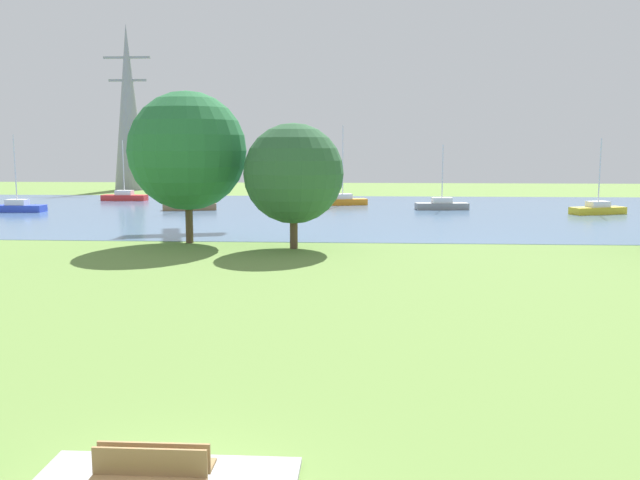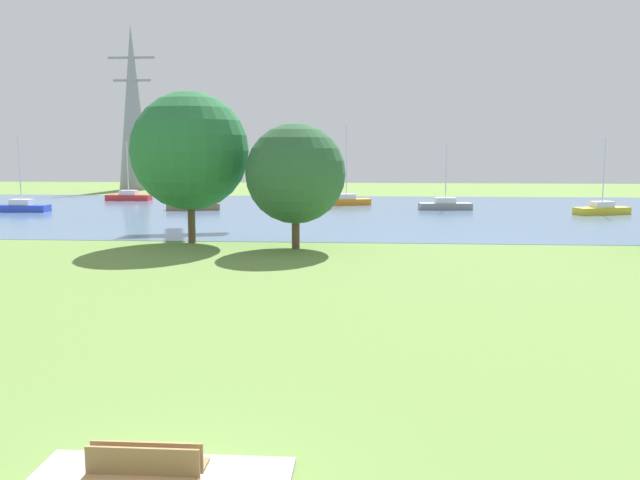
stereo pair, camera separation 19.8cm
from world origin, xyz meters
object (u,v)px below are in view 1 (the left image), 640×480
object	(u,v)px
sailboat_blue	(17,207)
sailboat_red	(125,196)
sailboat_yellow	(598,209)
sailboat_orange	(343,200)
electricity_pylon	(129,108)
tree_east_far	(187,151)
bench_facing_water	(157,469)
sailboat_gray	(442,205)
tree_mid_shore	(293,174)
sailboat_brown	(190,205)

from	to	relation	value
sailboat_blue	sailboat_red	distance (m)	14.49
sailboat_yellow	sailboat_orange	world-z (taller)	sailboat_orange
sailboat_yellow	electricity_pylon	xyz separation A→B (m)	(-51.94, 32.22, 10.66)
sailboat_red	tree_east_far	bearing A→B (deg)	-64.41
bench_facing_water	sailboat_red	xyz separation A→B (m)	(-22.49, 61.57, -0.01)
sailboat_gray	tree_mid_shore	bearing A→B (deg)	-113.83
sailboat_yellow	sailboat_orange	xyz separation A→B (m)	(-22.13, 8.21, 0.02)
tree_east_far	electricity_pylon	size ratio (longest dim) A/B	0.40
sailboat_brown	sailboat_yellow	bearing A→B (deg)	-2.70
bench_facing_water	sailboat_blue	size ratio (longest dim) A/B	0.27
sailboat_orange	electricity_pylon	xyz separation A→B (m)	(-29.81, 24.00, 10.64)
sailboat_yellow	sailboat_orange	distance (m)	23.60
bench_facing_water	sailboat_brown	bearing A→B (deg)	103.86
sailboat_red	sailboat_orange	distance (m)	24.22
sailboat_yellow	sailboat_brown	bearing A→B (deg)	177.30
bench_facing_water	electricity_pylon	xyz separation A→B (m)	(-28.49, 81.15, 10.64)
bench_facing_water	tree_east_far	world-z (taller)	tree_east_far
bench_facing_water	sailboat_brown	size ratio (longest dim) A/B	0.23
tree_east_far	sailboat_blue	bearing A→B (deg)	137.45
sailboat_blue	tree_mid_shore	world-z (taller)	tree_mid_shore
sailboat_red	tree_mid_shore	size ratio (longest dim) A/B	0.92
sailboat_orange	sailboat_blue	bearing A→B (deg)	-162.16
sailboat_brown	tree_east_far	distance (m)	22.62
sailboat_yellow	sailboat_blue	xyz separation A→B (m)	(-50.80, -1.01, 0.00)
sailboat_red	electricity_pylon	size ratio (longest dim) A/B	0.29
bench_facing_water	sailboat_yellow	bearing A→B (deg)	64.39
sailboat_yellow	tree_east_far	world-z (taller)	tree_east_far
sailboat_orange	tree_east_far	size ratio (longest dim) A/B	0.88
sailboat_orange	sailboat_yellow	bearing A→B (deg)	-20.37
tree_mid_shore	bench_facing_water	bearing A→B (deg)	-88.81
sailboat_brown	sailboat_blue	bearing A→B (deg)	-169.69
sailboat_yellow	sailboat_gray	size ratio (longest dim) A/B	1.08
sailboat_blue	tree_east_far	distance (m)	28.06
tree_mid_shore	sailboat_blue	bearing A→B (deg)	142.45
sailboat_blue	sailboat_orange	xyz separation A→B (m)	(28.67, 9.23, 0.01)
sailboat_yellow	sailboat_red	distance (m)	47.65
tree_mid_shore	electricity_pylon	bearing A→B (deg)	117.42
sailboat_blue	sailboat_gray	size ratio (longest dim) A/B	1.14
sailboat_red	sailboat_brown	xyz separation A→B (m)	(10.00, -10.95, 0.02)
sailboat_red	electricity_pylon	bearing A→B (deg)	107.03
bench_facing_water	sailboat_orange	xyz separation A→B (m)	(1.32, 57.14, 0.00)
electricity_pylon	sailboat_brown	bearing A→B (deg)	-62.35
sailboat_yellow	tree_east_far	size ratio (longest dim) A/B	0.72
sailboat_brown	sailboat_gray	xyz separation A→B (m)	(23.10, 2.02, -0.02)
tree_mid_shore	sailboat_brown	bearing A→B (deg)	117.11
sailboat_red	bench_facing_water	bearing A→B (deg)	-69.94
tree_east_far	tree_mid_shore	size ratio (longest dim) A/B	1.28
sailboat_gray	sailboat_brown	bearing A→B (deg)	-175.01
sailboat_red	sailboat_brown	distance (m)	14.82
sailboat_gray	tree_mid_shore	world-z (taller)	tree_mid_shore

